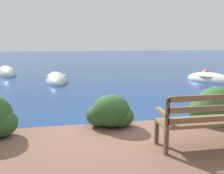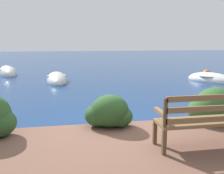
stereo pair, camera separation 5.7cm
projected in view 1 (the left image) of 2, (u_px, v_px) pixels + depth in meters
The scene contains 8 objects.
ground_plane at pixel (115, 132), 5.43m from camera, with size 80.00×80.00×0.00m.
park_bench at pixel (208, 119), 4.09m from camera, with size 1.63×0.48×0.93m.
hedge_clump_left at pixel (110, 113), 5.09m from camera, with size 0.98×0.70×0.67m.
hedge_clump_centre at pixel (216, 107), 5.33m from camera, with size 1.14×0.82×0.77m.
rowboat_nearest at pixel (210, 80), 12.19m from camera, with size 2.18×2.64×0.73m.
rowboat_mid at pixel (56, 80), 12.02m from camera, with size 1.22×2.74×0.78m.
rowboat_far at pixel (6, 73), 14.34m from camera, with size 1.76×2.86×0.89m.
mooring_buoy at pixel (206, 73), 14.36m from camera, with size 0.49×0.49×0.45m.
Camera 1 is at (-0.99, -5.06, 1.98)m, focal length 40.00 mm.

